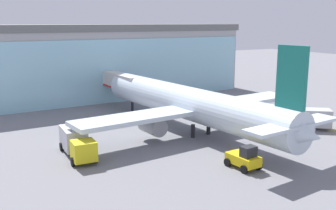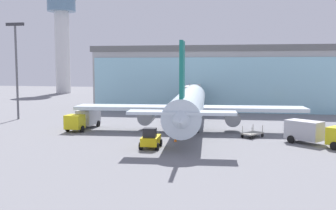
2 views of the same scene
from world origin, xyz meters
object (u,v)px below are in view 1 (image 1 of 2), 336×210
at_px(catering_truck, 77,142).
at_px(safety_cone_wingtip, 275,117).
at_px(airplane, 190,104).
at_px(jet_bridge, 115,81).
at_px(safety_cone_nose, 232,150).
at_px(pushback_tug, 244,158).
at_px(fuel_truck, 325,119).
at_px(baggage_cart, 265,127).

distance_m(catering_truck, safety_cone_wingtip, 29.06).
relative_size(airplane, catering_truck, 5.07).
bearing_deg(jet_bridge, safety_cone_nose, -179.61).
relative_size(airplane, pushback_tug, 11.28).
bearing_deg(jet_bridge, airplane, -177.07).
bearing_deg(catering_truck, airplane, 99.91).
relative_size(catering_truck, fuel_truck, 1.04).
distance_m(baggage_cart, safety_cone_nose, 10.19).
xyz_separation_m(pushback_tug, safety_cone_wingtip, (16.32, 12.70, -0.70)).
bearing_deg(baggage_cart, pushback_tug, -14.46).
height_order(jet_bridge, airplane, airplane).
relative_size(catering_truck, baggage_cart, 2.31).
relative_size(pushback_tug, safety_cone_nose, 6.04).
relative_size(jet_bridge, baggage_cart, 4.65).
bearing_deg(safety_cone_wingtip, safety_cone_nose, -149.63).
bearing_deg(baggage_cart, catering_truck, -59.10).
bearing_deg(safety_cone_nose, fuel_truck, 4.32).
relative_size(catering_truck, pushback_tug, 2.23).
distance_m(jet_bridge, baggage_cart, 26.23).
distance_m(fuel_truck, pushback_tug, 18.77).
distance_m(jet_bridge, safety_cone_wingtip, 25.87).
distance_m(safety_cone_nose, safety_cone_wingtip, 16.64).
bearing_deg(catering_truck, safety_cone_nose, 67.45).
distance_m(airplane, catering_truck, 15.25).
xyz_separation_m(catering_truck, safety_cone_wingtip, (29.00, 1.45, -1.19)).
distance_m(fuel_truck, baggage_cart, 7.81).
bearing_deg(safety_cone_nose, baggage_cart, 27.39).
height_order(catering_truck, safety_cone_nose, catering_truck).
height_order(jet_bridge, pushback_tug, jet_bridge).
distance_m(jet_bridge, pushback_tug, 32.78).
bearing_deg(airplane, safety_cone_nose, 172.19).
xyz_separation_m(airplane, catering_truck, (-14.99, -1.85, -2.13)).
bearing_deg(catering_truck, jet_bridge, 151.64).
bearing_deg(safety_cone_nose, jet_bridge, 93.39).
bearing_deg(catering_truck, fuel_truck, 82.23).
bearing_deg(fuel_truck, catering_truck, -153.40).
bearing_deg(safety_cone_nose, catering_truck, 154.58).
bearing_deg(fuel_truck, safety_cone_wingtip, 139.91).
distance_m(baggage_cart, pushback_tug, 14.21).
xyz_separation_m(fuel_truck, baggage_cart, (-6.93, 3.48, -0.97)).
bearing_deg(safety_cone_nose, safety_cone_wingtip, 30.37).
xyz_separation_m(catering_truck, baggage_cart, (23.69, -2.27, -0.97)).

